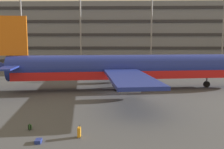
{
  "coord_description": "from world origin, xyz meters",
  "views": [
    {
      "loc": [
        0.29,
        -32.49,
        6.73
      ],
      "look_at": [
        -0.5,
        -4.37,
        3.0
      ],
      "focal_mm": 40.69,
      "sensor_mm": 36.0,
      "label": 1
    }
  ],
  "objects": [
    {
      "name": "backpack_black",
      "position": [
        -6.47,
        -14.1,
        0.23
      ],
      "size": [
        0.36,
        0.27,
        0.54
      ],
      "color": "#264C26",
      "rests_on": "ground_plane"
    },
    {
      "name": "light_mast_right",
      "position": [
        24.43,
        27.9,
        14.55
      ],
      "size": [
        1.8,
        0.5,
        25.62
      ],
      "color": "gray",
      "rests_on": "ground_plane"
    },
    {
      "name": "suitcase_silver",
      "position": [
        -5.07,
        -16.49,
        0.12
      ],
      "size": [
        0.45,
        0.68,
        0.23
      ],
      "color": "navy",
      "rests_on": "ground_plane"
    },
    {
      "name": "light_mast_left",
      "position": [
        -22.89,
        27.9,
        11.26
      ],
      "size": [
        1.8,
        0.5,
        19.22
      ],
      "color": "gray",
      "rests_on": "ground_plane"
    },
    {
      "name": "light_mast_center_right",
      "position": [
        7.83,
        27.9,
        14.7
      ],
      "size": [
        1.8,
        0.5,
        25.91
      ],
      "color": "gray",
      "rests_on": "ground_plane"
    },
    {
      "name": "light_mast_center_left",
      "position": [
        -8.83,
        27.9,
        12.73
      ],
      "size": [
        1.8,
        0.5,
        22.07
      ],
      "color": "gray",
      "rests_on": "ground_plane"
    },
    {
      "name": "terminal_structure",
      "position": [
        0.0,
        42.17,
        8.31
      ],
      "size": [
        141.11,
        20.2,
        16.61
      ],
      "color": "slate",
      "rests_on": "ground_plane"
    },
    {
      "name": "suitcase_orange",
      "position": [
        -2.5,
        -15.46,
        0.39
      ],
      "size": [
        0.22,
        0.41,
        0.89
      ],
      "color": "orange",
      "rests_on": "ground_plane"
    },
    {
      "name": "ground_plane",
      "position": [
        0.0,
        0.0,
        0.0
      ],
      "size": [
        600.0,
        600.0,
        0.0
      ],
      "primitive_type": "plane",
      "color": "#424449"
    },
    {
      "name": "airliner",
      "position": [
        0.79,
        2.64,
        2.94
      ],
      "size": [
        37.22,
        30.29,
        9.96
      ],
      "color": "navy",
      "rests_on": "ground_plane"
    }
  ]
}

